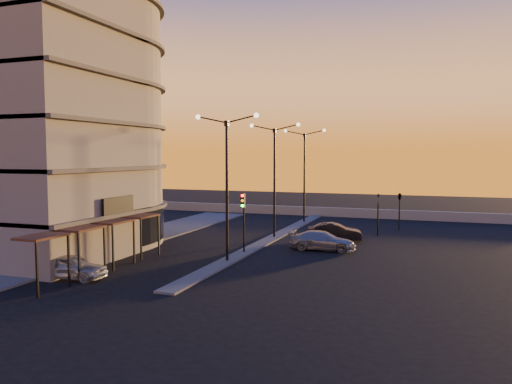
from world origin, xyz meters
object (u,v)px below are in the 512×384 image
(traffic_light_main, at_px, (243,213))
(car_sedan, at_px, (335,232))
(streetlamp_mid, at_px, (274,171))
(car_wagon, at_px, (322,241))
(car_hatchback, at_px, (71,266))

(traffic_light_main, distance_m, car_sedan, 9.24)
(streetlamp_mid, relative_size, car_wagon, 2.00)
(car_hatchback, distance_m, car_wagon, 17.33)
(car_hatchback, relative_size, car_wagon, 0.85)
(traffic_light_main, height_order, car_sedan, traffic_light_main)
(car_wagon, bearing_deg, car_hatchback, 136.07)
(traffic_light_main, height_order, car_wagon, traffic_light_main)
(car_wagon, bearing_deg, traffic_light_main, 120.43)
(car_sedan, height_order, car_wagon, car_sedan)
(streetlamp_mid, xyz_separation_m, car_sedan, (5.00, 0.33, -4.88))
(streetlamp_mid, distance_m, traffic_light_main, 7.62)
(traffic_light_main, bearing_deg, car_hatchback, -123.51)
(traffic_light_main, xyz_separation_m, car_hatchback, (-6.50, -9.82, -2.19))
(streetlamp_mid, height_order, car_wagon, streetlamp_mid)
(streetlamp_mid, bearing_deg, traffic_light_main, -90.00)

